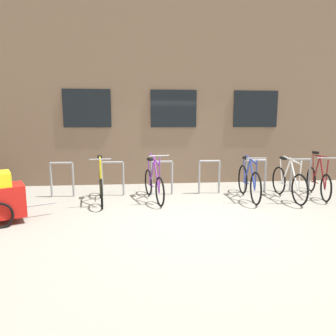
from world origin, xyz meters
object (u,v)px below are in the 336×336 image
object	(u,v)px
bicycle_white	(289,183)
bicycle_blue	(249,182)
bicycle_yellow	(101,186)
bicycle_maroon	(318,181)
bicycle_purple	(154,184)

from	to	relation	value
bicycle_white	bicycle_blue	world-z (taller)	bicycle_blue
bicycle_yellow	bicycle_maroon	xyz separation A→B (m)	(5.22, 0.07, 0.00)
bicycle_yellow	bicycle_blue	distance (m)	3.44
bicycle_purple	bicycle_maroon	distance (m)	4.03
bicycle_blue	bicycle_yellow	bearing A→B (deg)	179.80
bicycle_yellow	bicycle_maroon	bearing A→B (deg)	0.77
bicycle_white	bicycle_maroon	world-z (taller)	bicycle_maroon
bicycle_purple	bicycle_maroon	bearing A→B (deg)	-0.14
bicycle_white	bicycle_purple	world-z (taller)	bicycle_purple
bicycle_yellow	bicycle_blue	world-z (taller)	bicycle_yellow
bicycle_yellow	bicycle_blue	size ratio (longest dim) A/B	0.94
bicycle_purple	bicycle_maroon	size ratio (longest dim) A/B	1.01
bicycle_white	bicycle_purple	distance (m)	3.17
bicycle_yellow	bicycle_purple	size ratio (longest dim) A/B	1.00
bicycle_white	bicycle_purple	xyz separation A→B (m)	(-3.16, 0.22, -0.01)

